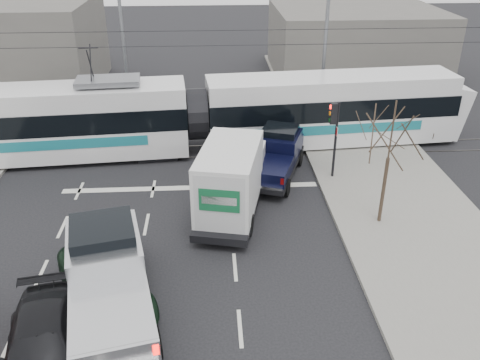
{
  "coord_description": "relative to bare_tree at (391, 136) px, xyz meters",
  "views": [
    {
      "loc": [
        1.02,
        -14.41,
        10.92
      ],
      "look_at": [
        2.07,
        3.16,
        1.8
      ],
      "focal_mm": 38.0,
      "sensor_mm": 36.0,
      "label": 1
    }
  ],
  "objects": [
    {
      "name": "ground",
      "position": [
        -7.6,
        -2.5,
        -3.79
      ],
      "size": [
        120.0,
        120.0,
        0.0
      ],
      "primitive_type": "plane",
      "color": "black",
      "rests_on": "ground"
    },
    {
      "name": "sidewalk_right",
      "position": [
        1.4,
        -2.5,
        -3.72
      ],
      "size": [
        6.0,
        60.0,
        0.15
      ],
      "primitive_type": "cube",
      "color": "gray",
      "rests_on": "ground"
    },
    {
      "name": "rails",
      "position": [
        -7.6,
        7.5,
        -3.78
      ],
      "size": [
        60.0,
        1.6,
        0.03
      ],
      "primitive_type": "cube",
      "color": "#33302D",
      "rests_on": "ground"
    },
    {
      "name": "building_right",
      "position": [
        4.4,
        21.5,
        -1.29
      ],
      "size": [
        12.0,
        10.0,
        5.0
      ],
      "primitive_type": "cube",
      "color": "#635F59",
      "rests_on": "ground"
    },
    {
      "name": "bare_tree",
      "position": [
        0.0,
        0.0,
        0.0
      ],
      "size": [
        2.4,
        2.4,
        5.0
      ],
      "color": "#47382B",
      "rests_on": "ground"
    },
    {
      "name": "traffic_signal",
      "position": [
        -1.13,
        4.0,
        -1.05
      ],
      "size": [
        0.44,
        0.44,
        3.6
      ],
      "color": "black",
      "rests_on": "ground"
    },
    {
      "name": "street_lamp_near",
      "position": [
        -0.29,
        11.5,
        1.32
      ],
      "size": [
        2.38,
        0.25,
        9.0
      ],
      "color": "slate",
      "rests_on": "ground"
    },
    {
      "name": "street_lamp_far",
      "position": [
        -11.79,
        13.5,
        1.32
      ],
      "size": [
        2.38,
        0.25,
        9.0
      ],
      "color": "slate",
      "rests_on": "ground"
    },
    {
      "name": "catenary",
      "position": [
        -7.6,
        7.5,
        0.09
      ],
      "size": [
        60.0,
        0.2,
        7.0
      ],
      "color": "black",
      "rests_on": "ground"
    },
    {
      "name": "tram",
      "position": [
        -7.36,
        7.64,
        -1.83
      ],
      "size": [
        27.2,
        5.0,
        5.53
      ],
      "rotation": [
        0.0,
        0.0,
        0.08
      ],
      "color": "silver",
      "rests_on": "ground"
    },
    {
      "name": "silver_pickup",
      "position": [
        -9.91,
        -4.18,
        -2.58
      ],
      "size": [
        3.7,
        7.03,
        2.43
      ],
      "rotation": [
        0.0,
        0.0,
        0.22
      ],
      "color": "black",
      "rests_on": "ground"
    },
    {
      "name": "box_truck",
      "position": [
        -5.82,
        1.31,
        -2.27
      ],
      "size": [
        3.4,
        6.49,
        3.09
      ],
      "rotation": [
        0.0,
        0.0,
        -0.22
      ],
      "color": "black",
      "rests_on": "ground"
    },
    {
      "name": "navy_pickup",
      "position": [
        -3.57,
        4.64,
        -2.74
      ],
      "size": [
        3.44,
        5.4,
        2.14
      ],
      "rotation": [
        0.0,
        0.0,
        -0.34
      ],
      "color": "black",
      "rests_on": "ground"
    },
    {
      "name": "green_car",
      "position": [
        -10.04,
        -4.07,
        -3.11
      ],
      "size": [
        4.07,
        5.44,
        1.37
      ],
      "primitive_type": "imported",
      "rotation": [
        0.0,
        0.0,
        0.41
      ],
      "color": "black",
      "rests_on": "ground"
    },
    {
      "name": "dark_car",
      "position": [
        -11.29,
        -6.6,
        -3.1
      ],
      "size": [
        2.77,
        5.04,
        1.38
      ],
      "primitive_type": "imported",
      "rotation": [
        0.0,
        0.0,
        0.18
      ],
      "color": "black",
      "rests_on": "ground"
    }
  ]
}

